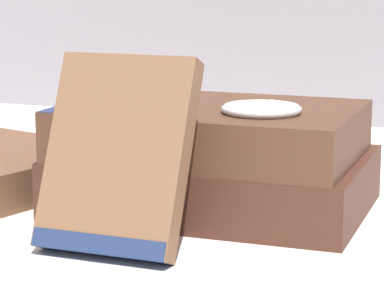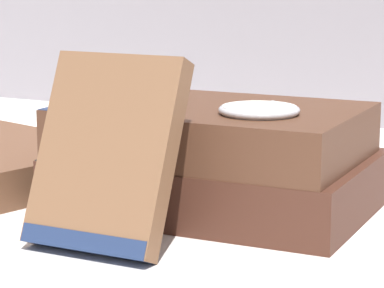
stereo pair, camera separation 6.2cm
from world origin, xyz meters
name	(u,v)px [view 2 (the right image)]	position (x,y,z in m)	size (l,w,h in m)	color
ground_plane	(211,217)	(0.00, 0.00, 0.00)	(3.00, 3.00, 0.00)	silver
book_flat_bottom	(212,181)	(-0.01, 0.02, 0.02)	(0.23, 0.16, 0.04)	#422319
book_flat_top	(207,130)	(-0.01, 0.02, 0.06)	(0.22, 0.15, 0.04)	#4C2D1E
book_leaning_front	(105,161)	(-0.03, -0.10, 0.06)	(0.09, 0.07, 0.13)	brown
pocket_watch	(258,111)	(0.04, 0.00, 0.08)	(0.06, 0.06, 0.01)	white
reading_glasses	(262,162)	(-0.04, 0.18, 0.00)	(0.09, 0.04, 0.00)	#4C3828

